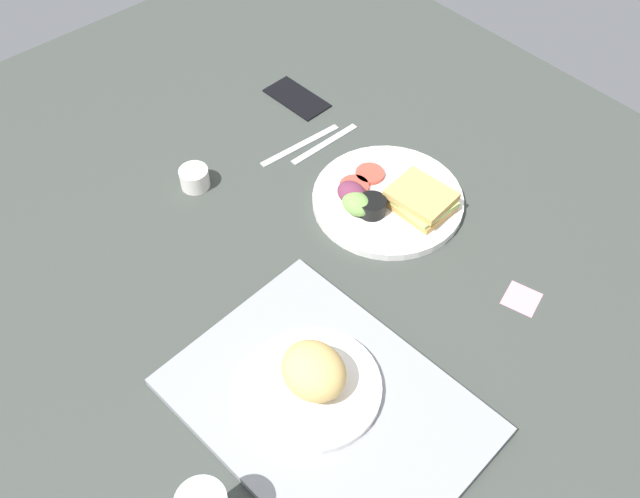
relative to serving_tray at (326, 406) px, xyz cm
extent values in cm
cube|color=#383D38|center=(19.42, -20.71, -2.30)|extent=(190.00, 150.00, 3.00)
cube|color=gray|center=(0.00, 0.00, 0.00)|extent=(47.20, 36.06, 1.60)
cylinder|color=white|center=(3.00, 0.00, 1.50)|extent=(20.66, 20.66, 1.40)
ellipsoid|color=#DBB266|center=(3.26, -0.39, 5.73)|extent=(10.34, 8.93, 7.05)
cylinder|color=white|center=(23.97, -36.99, 0.00)|extent=(28.35, 28.35, 1.60)
cube|color=tan|center=(18.30, -39.54, 1.50)|extent=(11.38, 9.47, 1.40)
cube|color=#B2C66B|center=(18.30, -39.54, 2.70)|extent=(11.23, 9.28, 1.00)
cube|color=tan|center=(18.30, -39.54, 3.90)|extent=(11.95, 10.19, 1.40)
cylinder|color=#D14738|center=(30.35, -38.41, 1.20)|extent=(5.60, 5.60, 0.80)
cylinder|color=#D14738|center=(29.93, -33.87, 1.20)|extent=(5.60, 5.60, 0.80)
cylinder|color=black|center=(23.26, -32.03, 2.30)|extent=(5.20, 5.20, 3.00)
cylinder|color=#EFEACC|center=(23.26, -32.03, 3.40)|extent=(4.26, 4.26, 0.60)
ellipsoid|color=#729E4C|center=(25.39, -30.18, 2.60)|extent=(6.00, 4.80, 3.60)
ellipsoid|color=#6B2D47|center=(27.94, -31.32, 2.60)|extent=(6.00, 4.80, 3.60)
cylinder|color=silver|center=(51.74, -12.54, 1.20)|extent=(5.60, 5.60, 4.00)
cube|color=#B7B7BC|center=(43.97, -38.99, -0.55)|extent=(1.50, 17.01, 0.50)
cube|color=#B7B7BC|center=(46.97, -34.99, -0.55)|extent=(2.55, 19.05, 0.50)
cube|color=black|center=(58.94, -44.20, -0.40)|extent=(14.74, 7.92, 0.80)
cube|color=pink|center=(-6.82, -38.12, -0.74)|extent=(6.98, 6.98, 0.12)
camera|label=1|loc=(-35.52, 32.71, 95.16)|focal=39.20mm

